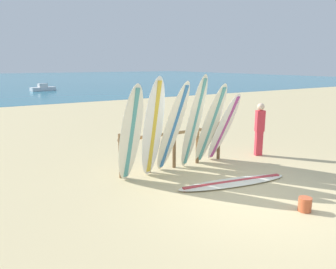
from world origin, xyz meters
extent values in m
plane|color=#CCB784|center=(0.00, 0.00, 0.00)|extent=(120.00, 120.00, 0.00)
cube|color=teal|center=(0.00, 58.00, 0.00)|extent=(120.00, 80.00, 0.01)
cylinder|color=brown|center=(-1.84, 2.59, 0.53)|extent=(0.09, 0.09, 1.05)
cylinder|color=brown|center=(-1.11, 2.59, 0.53)|extent=(0.09, 0.09, 1.05)
cylinder|color=brown|center=(-0.37, 2.59, 0.53)|extent=(0.09, 0.09, 1.05)
cylinder|color=brown|center=(0.36, 2.59, 0.53)|extent=(0.09, 0.09, 1.05)
cylinder|color=brown|center=(1.10, 2.59, 0.53)|extent=(0.09, 0.09, 1.05)
cylinder|color=brown|center=(-0.37, 2.59, 0.90)|extent=(3.04, 0.08, 0.08)
ellipsoid|color=white|center=(-1.78, 2.15, 1.12)|extent=(0.67, 0.75, 2.23)
cube|color=teal|center=(-1.78, 2.15, 1.12)|extent=(0.21, 0.63, 2.06)
ellipsoid|color=white|center=(-1.18, 2.22, 1.18)|extent=(0.64, 0.65, 2.37)
cube|color=gold|center=(-1.18, 2.22, 1.18)|extent=(0.18, 0.55, 2.18)
ellipsoid|color=white|center=(-0.68, 2.18, 1.13)|extent=(0.73, 1.09, 2.27)
cube|color=#3372B2|center=(-0.68, 2.18, 1.13)|extent=(0.29, 0.94, 2.09)
ellipsoid|color=silver|center=(-0.06, 2.19, 1.20)|extent=(0.58, 0.85, 2.40)
cube|color=teal|center=(-0.06, 2.19, 1.20)|extent=(0.19, 0.75, 2.21)
ellipsoid|color=silver|center=(0.48, 2.20, 1.09)|extent=(0.69, 1.01, 2.17)
cube|color=teal|center=(0.48, 2.20, 1.09)|extent=(0.22, 0.88, 2.01)
ellipsoid|color=white|center=(0.96, 2.26, 0.96)|extent=(0.72, 1.05, 1.91)
cube|color=#A53F8C|center=(0.96, 2.26, 0.96)|extent=(0.25, 0.91, 1.77)
ellipsoid|color=silver|center=(0.13, 0.92, 0.04)|extent=(2.70, 1.01, 0.07)
cube|color=#B73338|center=(0.13, 0.92, 0.04)|extent=(2.41, 0.55, 0.08)
cube|color=#D8333F|center=(2.33, 2.26, 0.36)|extent=(0.23, 0.20, 0.72)
cube|color=#D8333F|center=(2.33, 2.26, 1.02)|extent=(0.28, 0.23, 0.60)
sphere|color=beige|center=(2.33, 2.26, 1.42)|extent=(0.21, 0.21, 0.21)
cube|color=silver|center=(1.53, 29.71, 0.18)|extent=(2.49, 1.27, 0.35)
cube|color=silver|center=(1.53, 29.71, 0.54)|extent=(0.96, 0.70, 0.36)
cylinder|color=#CC5933|center=(0.29, -0.77, 0.13)|extent=(0.23, 0.23, 0.26)
camera|label=1|loc=(-4.64, -4.06, 2.61)|focal=34.33mm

